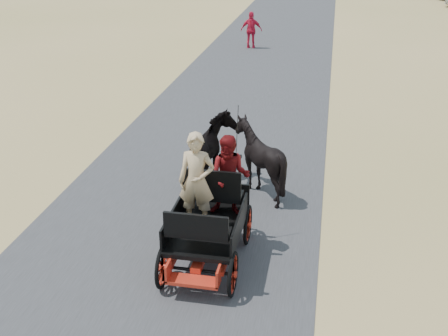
% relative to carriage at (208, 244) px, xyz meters
% --- Properties ---
extents(ground, '(140.00, 140.00, 0.00)m').
position_rel_carriage_xyz_m(ground, '(-0.95, 1.69, -0.36)').
color(ground, tan).
extents(road, '(6.00, 140.00, 0.01)m').
position_rel_carriage_xyz_m(road, '(-0.95, 1.69, -0.35)').
color(road, '#38383A').
rests_on(road, ground).
extents(carriage, '(1.30, 2.40, 0.72)m').
position_rel_carriage_xyz_m(carriage, '(0.00, 0.00, 0.00)').
color(carriage, black).
rests_on(carriage, ground).
extents(horse_left, '(0.91, 2.01, 1.70)m').
position_rel_carriage_xyz_m(horse_left, '(-0.55, 3.00, 0.49)').
color(horse_left, black).
rests_on(horse_left, ground).
extents(horse_right, '(1.37, 1.54, 1.70)m').
position_rel_carriage_xyz_m(horse_right, '(0.55, 3.00, 0.49)').
color(horse_right, black).
rests_on(horse_right, ground).
extents(driver_man, '(0.66, 0.43, 1.80)m').
position_rel_carriage_xyz_m(driver_man, '(-0.20, 0.05, 1.26)').
color(driver_man, tan).
rests_on(driver_man, carriage).
extents(passenger_woman, '(0.77, 0.60, 1.58)m').
position_rel_carriage_xyz_m(passenger_woman, '(0.30, 0.60, 1.15)').
color(passenger_woman, '#660C0F').
rests_on(passenger_woman, carriage).
extents(pedestrian, '(1.03, 0.46, 1.73)m').
position_rel_carriage_xyz_m(pedestrian, '(-1.84, 18.28, 0.50)').
color(pedestrian, red).
rests_on(pedestrian, ground).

